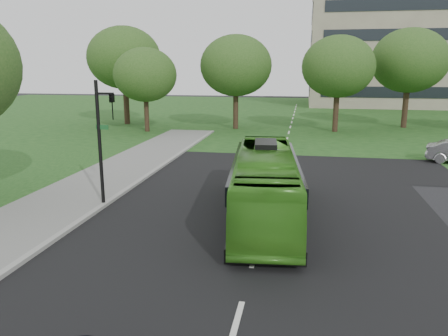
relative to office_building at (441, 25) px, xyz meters
name	(u,v)px	position (x,y,z in m)	size (l,w,h in m)	color
ground	(261,233)	(-21.96, -61.96, -12.50)	(160.00, 160.00, 0.00)	black
street_surfaces	(283,137)	(-22.34, -39.21, -12.47)	(120.00, 120.00, 0.15)	black
office_building	(441,25)	(0.00, 0.00, 0.00)	(40.10, 20.10, 25.00)	gray
tree_park_a	(145,75)	(-35.34, -37.66, -7.19)	(5.89, 5.89, 7.82)	black
tree_park_b	(236,66)	(-27.32, -34.19, -6.35)	(6.95, 6.95, 9.12)	black
tree_park_c	(338,67)	(-17.68, -34.52, -6.45)	(6.71, 6.71, 8.92)	black
tree_park_d	(409,61)	(-10.61, -30.29, -5.86)	(7.41, 7.41, 9.80)	black
tree_park_f	(124,58)	(-39.46, -32.64, -5.54)	(7.67, 7.67, 10.24)	black
bus	(265,185)	(-22.00, -60.27, -11.11)	(2.34, 9.99, 2.78)	#3E8F22
traffic_light	(103,134)	(-28.99, -59.96, -9.29)	(0.89, 0.27, 5.46)	black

